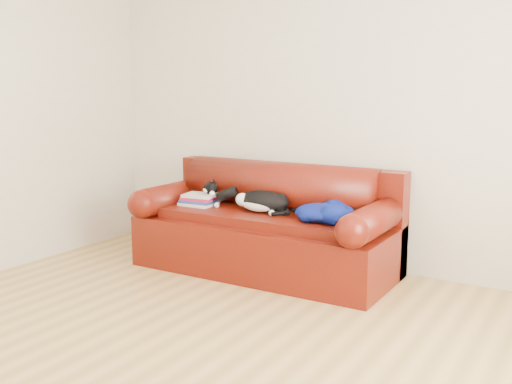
# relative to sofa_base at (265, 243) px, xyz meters

# --- Properties ---
(ground) EXTENTS (4.50, 4.50, 0.00)m
(ground) POSITION_rel_sofa_base_xyz_m (0.38, -1.49, -0.24)
(ground) COLOR olive
(ground) RESTS_ON ground
(room_shell) EXTENTS (4.52, 4.02, 2.61)m
(room_shell) POSITION_rel_sofa_base_xyz_m (0.51, -1.48, 1.43)
(room_shell) COLOR beige
(room_shell) RESTS_ON ground
(sofa_base) EXTENTS (2.10, 0.90, 0.50)m
(sofa_base) POSITION_rel_sofa_base_xyz_m (0.00, 0.00, 0.00)
(sofa_base) COLOR #410208
(sofa_base) RESTS_ON ground
(sofa_back) EXTENTS (2.10, 1.01, 0.88)m
(sofa_back) POSITION_rel_sofa_base_xyz_m (-0.00, 0.24, 0.30)
(sofa_back) COLOR #410208
(sofa_back) RESTS_ON ground
(book_stack) EXTENTS (0.29, 0.24, 0.10)m
(book_stack) POSITION_rel_sofa_base_xyz_m (-0.61, -0.07, 0.31)
(book_stack) COLOR silver
(book_stack) RESTS_ON sofa_base
(cat) EXTENTS (0.62, 0.28, 0.22)m
(cat) POSITION_rel_sofa_base_xyz_m (-0.01, -0.03, 0.35)
(cat) COLOR black
(cat) RESTS_ON sofa_base
(blanket) EXTENTS (0.50, 0.45, 0.15)m
(blanket) POSITION_rel_sofa_base_xyz_m (0.55, -0.06, 0.33)
(blanket) COLOR #070241
(blanket) RESTS_ON sofa_base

